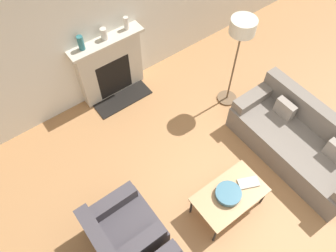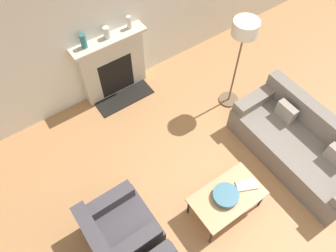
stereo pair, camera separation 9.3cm
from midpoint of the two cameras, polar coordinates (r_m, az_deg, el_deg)
The scene contains 12 objects.
ground_plane at distance 4.97m, azimuth 12.03°, elevation -14.45°, with size 18.00×18.00×0.00m, color #A87547.
wall_back at distance 5.35m, azimuth -9.10°, elevation 18.67°, with size 18.00×0.06×2.90m.
fireplace at distance 5.75m, azimuth -9.07°, elevation 10.23°, with size 1.27×0.59×1.19m.
couch at distance 5.41m, azimuth 22.51°, elevation -3.18°, with size 0.92×2.13×0.84m.
armchair_far at distance 4.53m, azimuth -8.02°, elevation -17.52°, with size 0.85×0.84×0.73m.
coffee_table at distance 4.58m, azimuth 10.89°, elevation -12.09°, with size 0.99×0.58×0.45m.
bowl at distance 4.48m, azimuth 10.62°, elevation -11.81°, with size 0.35×0.35×0.09m.
book at distance 4.65m, azimuth 14.09°, elevation -9.94°, with size 0.33×0.26×0.02m.
floor_lamp at distance 5.05m, azimuth 13.50°, elevation 14.73°, with size 0.39×0.39×1.70m.
mantel_vase_left at distance 5.18m, azimuth -14.02°, elevation 14.16°, with size 0.09×0.09×0.23m.
mantel_vase_center_left at distance 5.29m, azimuth -10.14°, elevation 15.74°, with size 0.10×0.10×0.19m.
mantel_vase_center_right at distance 5.42m, azimuth -6.28°, elevation 17.52°, with size 0.08×0.08×0.21m.
Camera 2 is at (-1.75, -0.84, 4.57)m, focal length 35.00 mm.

